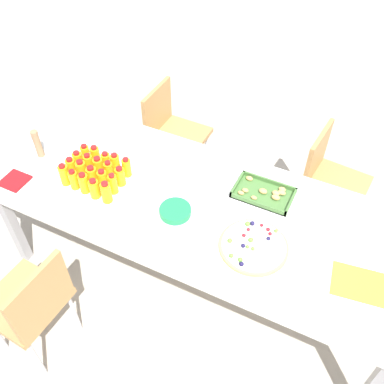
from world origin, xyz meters
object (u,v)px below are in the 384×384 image
at_px(juice_bottle_1, 74,180).
at_px(napkin_stack, 15,181).
at_px(juice_bottle_7, 92,176).
at_px(juice_bottle_11, 89,164).
at_px(juice_bottle_2, 84,183).
at_px(cardboard_tube, 38,144).
at_px(juice_bottle_18, 115,164).
at_px(plate_stack, 175,211).
at_px(juice_bottle_15, 86,154).
at_px(juice_bottle_14, 120,176).
at_px(chair_near_left, 31,302).
at_px(juice_bottle_16, 96,156).
at_px(snack_tray, 264,193).
at_px(juice_bottle_5, 71,168).
at_px(juice_bottle_10, 78,161).
at_px(chair_far_right, 329,176).
at_px(party_table, 199,210).
at_px(juice_bottle_12, 99,167).
at_px(juice_bottle_0, 64,175).
at_px(juice_bottle_17, 106,162).
at_px(juice_bottle_6, 82,171).
at_px(paper_folder, 359,284).
at_px(juice_bottle_8, 103,179).
at_px(juice_bottle_3, 94,189).
at_px(juice_bottle_19, 127,167).
at_px(chair_far_left, 171,129).
at_px(juice_bottle_13, 109,171).
at_px(juice_bottle_4, 106,192).
at_px(fruit_pizza, 253,246).

bearing_deg(juice_bottle_1, napkin_stack, -161.12).
xyz_separation_m(juice_bottle_7, juice_bottle_11, (-0.08, 0.08, -0.00)).
distance_m(juice_bottle_2, cardboard_tube, 0.46).
xyz_separation_m(juice_bottle_18, plate_stack, (0.48, -0.14, -0.05)).
bearing_deg(juice_bottle_7, juice_bottle_15, 136.24).
bearing_deg(juice_bottle_14, chair_near_left, -97.42).
bearing_deg(juice_bottle_16, snack_tray, 11.83).
bearing_deg(juice_bottle_5, juice_bottle_10, 90.98).
distance_m(chair_far_right, napkin_stack, 2.06).
bearing_deg(napkin_stack, juice_bottle_15, 50.53).
xyz_separation_m(party_table, napkin_stack, (-1.08, -0.33, 0.06)).
height_order(party_table, chair_far_right, chair_far_right).
bearing_deg(juice_bottle_12, juice_bottle_0, -134.57).
bearing_deg(juice_bottle_0, chair_near_left, -73.03).
bearing_deg(juice_bottle_2, juice_bottle_17, 87.66).
height_order(chair_far_right, juice_bottle_0, juice_bottle_0).
bearing_deg(juice_bottle_12, juice_bottle_6, -135.40).
relative_size(juice_bottle_17, juice_bottle_18, 0.89).
xyz_separation_m(juice_bottle_2, paper_folder, (1.58, 0.07, -0.06)).
height_order(juice_bottle_8, juice_bottle_18, juice_bottle_18).
distance_m(juice_bottle_3, paper_folder, 1.51).
relative_size(juice_bottle_1, juice_bottle_19, 1.02).
bearing_deg(juice_bottle_17, chair_far_left, 88.82).
distance_m(juice_bottle_13, napkin_stack, 0.58).
distance_m(juice_bottle_8, juice_bottle_16, 0.21).
xyz_separation_m(chair_far_right, juice_bottle_11, (-1.33, -0.88, 0.30)).
height_order(chair_far_left, juice_bottle_5, juice_bottle_5).
bearing_deg(chair_near_left, snack_tray, -36.21).
bearing_deg(juice_bottle_4, fruit_pizza, 3.69).
bearing_deg(party_table, napkin_stack, -162.85).
bearing_deg(juice_bottle_12, juice_bottle_10, -178.49).
distance_m(chair_far_left, juice_bottle_19, 0.85).
height_order(chair_far_right, juice_bottle_15, juice_bottle_15).
height_order(juice_bottle_0, juice_bottle_19, juice_bottle_0).
height_order(juice_bottle_10, snack_tray, juice_bottle_10).
xyz_separation_m(chair_far_left, paper_folder, (1.56, -0.94, 0.24)).
bearing_deg(party_table, paper_folder, -8.27).
bearing_deg(juice_bottle_5, cardboard_tube, 169.13).
relative_size(juice_bottle_2, juice_bottle_15, 1.06).
height_order(chair_far_left, chair_far_right, same).
distance_m(juice_bottle_3, juice_bottle_12, 0.17).
bearing_deg(napkin_stack, juice_bottle_11, 37.71).
bearing_deg(juice_bottle_1, juice_bottle_5, 134.28).
bearing_deg(juice_bottle_7, cardboard_tube, 172.05).
bearing_deg(juice_bottle_7, juice_bottle_3, -47.94).
bearing_deg(juice_bottle_10, napkin_stack, -136.43).
relative_size(juice_bottle_10, juice_bottle_15, 1.03).
bearing_deg(juice_bottle_13, chair_near_left, -91.57).
bearing_deg(plate_stack, juice_bottle_3, -169.75).
bearing_deg(juice_bottle_2, juice_bottle_5, 152.80).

